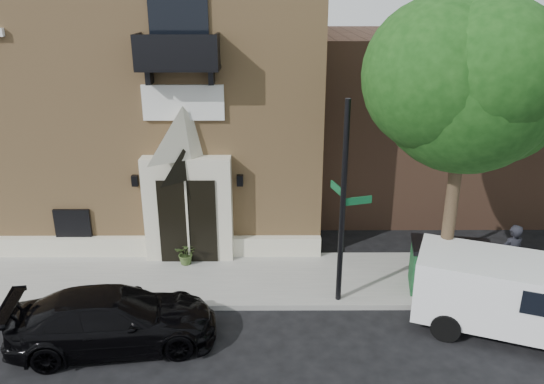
{
  "coord_description": "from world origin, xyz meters",
  "views": [
    {
      "loc": [
        1.43,
        -11.88,
        7.78
      ],
      "look_at": [
        1.49,
        2.0,
        2.56
      ],
      "focal_mm": 35.0,
      "sensor_mm": 36.0,
      "label": 1
    }
  ],
  "objects_px": {
    "cargo_van": "(524,296)",
    "pedestrian_near": "(510,257)",
    "black_sedan": "(114,319)",
    "fire_hydrant": "(475,284)",
    "dumpster": "(450,267)",
    "street_sign": "(343,205)"
  },
  "relations": [
    {
      "from": "fire_hydrant",
      "to": "street_sign",
      "type": "bearing_deg",
      "value": -178.69
    },
    {
      "from": "cargo_van",
      "to": "dumpster",
      "type": "height_order",
      "value": "cargo_van"
    },
    {
      "from": "cargo_van",
      "to": "street_sign",
      "type": "distance_m",
      "value": 4.77
    },
    {
      "from": "black_sedan",
      "to": "street_sign",
      "type": "bearing_deg",
      "value": -80.73
    },
    {
      "from": "dumpster",
      "to": "pedestrian_near",
      "type": "height_order",
      "value": "pedestrian_near"
    },
    {
      "from": "dumpster",
      "to": "pedestrian_near",
      "type": "distance_m",
      "value": 1.69
    },
    {
      "from": "cargo_van",
      "to": "fire_hydrant",
      "type": "distance_m",
      "value": 1.67
    },
    {
      "from": "black_sedan",
      "to": "pedestrian_near",
      "type": "relative_size",
      "value": 2.52
    },
    {
      "from": "cargo_van",
      "to": "pedestrian_near",
      "type": "bearing_deg",
      "value": 96.87
    },
    {
      "from": "dumpster",
      "to": "street_sign",
      "type": "bearing_deg",
      "value": -161.06
    },
    {
      "from": "pedestrian_near",
      "to": "cargo_van",
      "type": "bearing_deg",
      "value": 61.18
    },
    {
      "from": "black_sedan",
      "to": "dumpster",
      "type": "relative_size",
      "value": 2.1
    },
    {
      "from": "fire_hydrant",
      "to": "pedestrian_near",
      "type": "distance_m",
      "value": 1.3
    },
    {
      "from": "black_sedan",
      "to": "dumpster",
      "type": "xyz_separation_m",
      "value": [
        8.5,
        2.19,
        0.15
      ]
    },
    {
      "from": "street_sign",
      "to": "fire_hydrant",
      "type": "xyz_separation_m",
      "value": [
        3.64,
        0.08,
        -2.33
      ]
    },
    {
      "from": "black_sedan",
      "to": "fire_hydrant",
      "type": "bearing_deg",
      "value": -87.09
    },
    {
      "from": "cargo_van",
      "to": "pedestrian_near",
      "type": "height_order",
      "value": "pedestrian_near"
    },
    {
      "from": "street_sign",
      "to": "pedestrian_near",
      "type": "relative_size",
      "value": 2.86
    },
    {
      "from": "street_sign",
      "to": "pedestrian_near",
      "type": "height_order",
      "value": "street_sign"
    },
    {
      "from": "pedestrian_near",
      "to": "fire_hydrant",
      "type": "bearing_deg",
      "value": 10.15
    },
    {
      "from": "cargo_van",
      "to": "fire_hydrant",
      "type": "height_order",
      "value": "cargo_van"
    },
    {
      "from": "street_sign",
      "to": "dumpster",
      "type": "bearing_deg",
      "value": -7.41
    }
  ]
}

